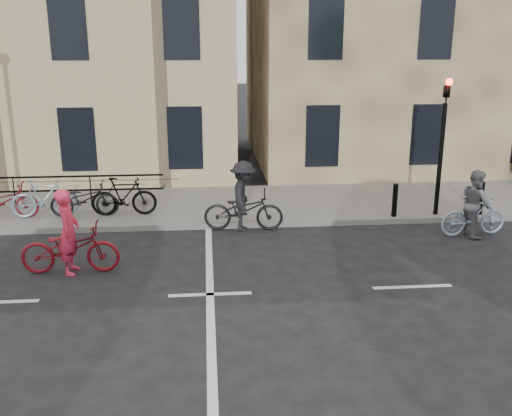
{
  "coord_description": "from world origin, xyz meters",
  "views": [
    {
      "loc": [
        -0.0,
        -10.09,
        4.64
      ],
      "look_at": [
        1.07,
        2.1,
        1.1
      ],
      "focal_mm": 40.0,
      "sensor_mm": 36.0,
      "label": 1
    }
  ],
  "objects": [
    {
      "name": "cyclist_grey",
      "position": [
        6.59,
        2.94,
        0.68
      ],
      "size": [
        1.77,
        0.87,
        1.68
      ],
      "rotation": [
        0.0,
        0.0,
        1.67
      ],
      "color": "#8AA5B5",
      "rests_on": "ground"
    },
    {
      "name": "ground",
      "position": [
        0.0,
        0.0,
        0.0
      ],
      "size": [
        120.0,
        120.0,
        0.0
      ],
      "primitive_type": "plane",
      "color": "black",
      "rests_on": "ground"
    },
    {
      "name": "parked_bikes",
      "position": [
        -4.92,
        5.04,
        0.65
      ],
      "size": [
        7.25,
        1.23,
        1.05
      ],
      "color": "black",
      "rests_on": "sidewalk"
    },
    {
      "name": "bollard_west",
      "position": [
        7.4,
        4.25,
        0.6
      ],
      "size": [
        0.14,
        0.14,
        0.9
      ],
      "primitive_type": "cylinder",
      "color": "black",
      "rests_on": "sidewalk"
    },
    {
      "name": "traffic_light",
      "position": [
        6.2,
        4.34,
        2.45
      ],
      "size": [
        0.18,
        0.3,
        3.9
      ],
      "color": "black",
      "rests_on": "sidewalk"
    },
    {
      "name": "cyclist_pink",
      "position": [
        -2.88,
        1.37,
        0.63
      ],
      "size": [
        2.03,
        0.72,
        1.81
      ],
      "rotation": [
        0.0,
        0.0,
        1.56
      ],
      "color": "maroon",
      "rests_on": "ground"
    },
    {
      "name": "cyclist_dark",
      "position": [
        0.91,
        3.9,
        0.71
      ],
      "size": [
        2.09,
        1.23,
        1.81
      ],
      "rotation": [
        0.0,
        0.0,
        1.47
      ],
      "color": "black",
      "rests_on": "ground"
    },
    {
      "name": "building_east",
      "position": [
        9.0,
        13.0,
        6.15
      ],
      "size": [
        14.0,
        10.0,
        12.0
      ],
      "primitive_type": "cube",
      "color": "#856C50",
      "rests_on": "sidewalk"
    },
    {
      "name": "sidewalk",
      "position": [
        -4.0,
        6.0,
        0.07
      ],
      "size": [
        46.0,
        4.0,
        0.15
      ],
      "primitive_type": "cube",
      "color": "slate",
      "rests_on": "ground"
    },
    {
      "name": "bollard_east",
      "position": [
        5.0,
        4.25,
        0.6
      ],
      "size": [
        0.14,
        0.14,
        0.9
      ],
      "primitive_type": "cylinder",
      "color": "black",
      "rests_on": "sidewalk"
    }
  ]
}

